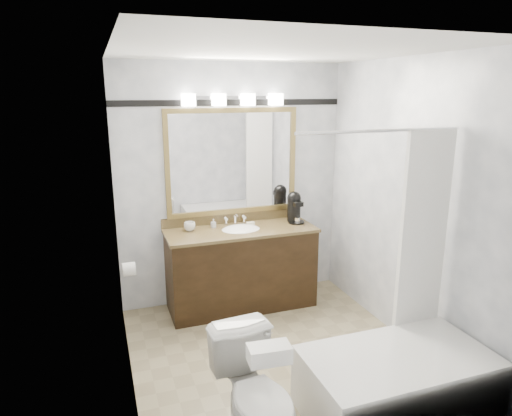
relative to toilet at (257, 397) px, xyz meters
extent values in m
cube|color=gray|center=(0.51, 0.92, -0.38)|extent=(2.40, 2.60, 0.01)
cube|color=white|center=(0.51, 0.92, 2.13)|extent=(2.40, 2.60, 0.01)
cube|color=white|center=(0.51, 2.23, 0.88)|extent=(2.40, 0.01, 2.50)
cube|color=white|center=(0.51, -0.38, 0.88)|extent=(2.40, 0.01, 2.50)
cube|color=white|center=(-0.70, 0.92, 0.88)|extent=(0.01, 2.60, 2.50)
cube|color=white|center=(1.71, 0.92, 0.88)|extent=(0.01, 2.60, 2.50)
cube|color=black|center=(0.51, 1.94, 0.04)|extent=(1.50, 0.55, 0.82)
cube|color=olive|center=(0.51, 1.94, 0.46)|extent=(1.53, 0.58, 0.03)
cube|color=olive|center=(0.51, 2.21, 0.53)|extent=(1.53, 0.03, 0.10)
ellipsoid|color=white|center=(0.51, 1.94, 0.45)|extent=(0.44, 0.34, 0.14)
cube|color=olive|center=(0.51, 2.20, 1.65)|extent=(1.40, 0.04, 0.05)
cube|color=olive|center=(0.51, 2.20, 0.60)|extent=(1.40, 0.04, 0.05)
cube|color=olive|center=(-0.17, 2.20, 1.13)|extent=(0.05, 0.04, 1.00)
cube|color=olive|center=(1.18, 2.20, 1.13)|extent=(0.05, 0.04, 1.00)
cube|color=white|center=(0.51, 2.21, 1.13)|extent=(1.30, 0.01, 1.00)
cube|color=silver|center=(0.51, 2.19, 1.78)|extent=(0.90, 0.05, 0.03)
cube|color=white|center=(0.06, 2.14, 1.76)|extent=(0.12, 0.12, 0.12)
cube|color=white|center=(0.36, 2.14, 1.76)|extent=(0.12, 0.12, 0.12)
cube|color=white|center=(0.66, 2.14, 1.76)|extent=(0.12, 0.12, 0.12)
cube|color=white|center=(0.96, 2.14, 1.76)|extent=(0.12, 0.12, 0.12)
cube|color=black|center=(0.51, 2.21, 1.73)|extent=(2.40, 0.01, 0.06)
cube|color=white|center=(1.04, 0.00, -0.15)|extent=(1.30, 0.72, 0.45)
cylinder|color=silver|center=(1.04, 0.38, 1.58)|extent=(1.30, 0.02, 0.02)
cube|color=white|center=(1.46, 0.37, 0.80)|extent=(0.40, 0.04, 1.55)
cylinder|color=white|center=(-0.63, 1.58, 0.33)|extent=(0.11, 0.12, 0.12)
imported|color=white|center=(0.00, 0.00, 0.00)|extent=(0.48, 0.76, 0.75)
cube|color=white|center=(0.00, -0.20, 0.42)|extent=(0.25, 0.15, 0.10)
cylinder|color=black|center=(1.13, 1.95, 0.49)|extent=(0.17, 0.17, 0.02)
cylinder|color=black|center=(1.13, 2.01, 0.61)|extent=(0.14, 0.14, 0.25)
sphere|color=black|center=(1.13, 2.01, 0.73)|extent=(0.15, 0.15, 0.15)
cube|color=black|center=(1.13, 1.93, 0.69)|extent=(0.10, 0.10, 0.05)
cylinder|color=silver|center=(1.13, 1.93, 0.51)|extent=(0.06, 0.06, 0.06)
imported|color=white|center=(0.01, 2.05, 0.52)|extent=(0.13, 0.13, 0.09)
imported|color=white|center=(0.26, 2.08, 0.52)|extent=(0.05, 0.05, 0.09)
cube|color=beige|center=(0.66, 2.05, 0.49)|extent=(0.08, 0.05, 0.03)
camera|label=1|loc=(-0.82, -2.30, 1.84)|focal=32.00mm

